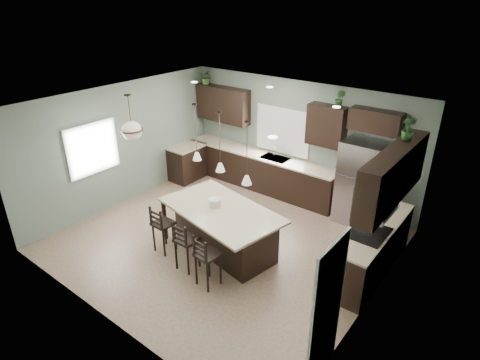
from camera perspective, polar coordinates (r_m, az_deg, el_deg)
name	(u,v)px	position (r m, az deg, el deg)	size (l,w,h in m)	color
ground	(224,241)	(8.27, -2.27, -8.62)	(6.00, 6.00, 0.00)	#9E8466
pantry_door	(327,310)	(5.34, 12.22, -17.68)	(0.04, 0.82, 2.04)	white
window_back	(283,131)	(9.80, 6.11, 6.99)	(1.35, 0.02, 1.00)	white
window_left	(92,149)	(9.18, -20.29, 4.22)	(0.02, 1.10, 1.00)	white
left_return_cabs	(187,163)	(10.79, -7.55, 2.41)	(0.60, 0.90, 0.90)	black
left_return_countertop	(186,147)	(10.60, -7.62, 4.72)	(0.66, 0.96, 0.04)	beige
back_lower_cabs	(260,171)	(10.21, 2.84, 1.24)	(4.20, 0.60, 0.90)	black
back_countertop	(260,154)	(10.01, 2.83, 3.66)	(4.20, 0.66, 0.04)	beige
sink_inset	(275,158)	(9.77, 4.99, 3.13)	(0.70, 0.45, 0.01)	gray
faucet	(274,153)	(9.70, 4.92, 3.87)	(0.02, 0.02, 0.28)	silver
back_upper_left	(223,104)	(10.56, -2.44, 10.71)	(1.55, 0.34, 0.90)	black
back_upper_right	(327,126)	(9.01, 12.21, 7.57)	(0.85, 0.34, 0.90)	black
fridge_header	(376,121)	(8.55, 18.73, 7.95)	(1.05, 0.34, 0.45)	black
right_lower_cabs	(372,250)	(7.58, 18.27, -9.45)	(0.60, 2.35, 0.90)	black
right_countertop	(375,227)	(7.34, 18.63, -6.37)	(0.66, 2.35, 0.04)	beige
cooktop	(369,233)	(7.10, 17.86, -7.16)	(0.58, 0.75, 0.02)	black
wall_oven_front	(349,251)	(7.44, 15.30, -9.73)	(0.01, 0.72, 0.60)	gray
right_upper_cabs	(393,175)	(6.84, 20.97, 0.64)	(0.34, 2.35, 0.90)	black
microwave	(380,203)	(6.78, 19.32, -3.08)	(0.40, 0.75, 0.40)	gray
refrigerator	(361,183)	(8.87, 16.87, -0.39)	(0.90, 0.74, 1.85)	#9A9BA2
kitchen_island	(222,230)	(7.73, -2.63, -7.16)	(2.33, 1.32, 0.92)	black
serving_dish	(214,202)	(7.60, -3.66, -3.16)	(0.24, 0.24, 0.14)	silver
bar_stool_left	(164,228)	(7.86, -10.78, -6.77)	(0.37, 0.37, 1.00)	black
bar_stool_center	(187,245)	(7.32, -7.55, -9.09)	(0.37, 0.37, 1.01)	black
bar_stool_right	(208,260)	(6.91, -4.58, -11.28)	(0.37, 0.37, 1.01)	black
pendant_left	(196,132)	(7.47, -6.31, 6.73)	(0.17, 0.17, 1.10)	white
pendant_center	(220,142)	(6.94, -2.92, 5.38)	(0.17, 0.17, 1.10)	white
pendant_right	(247,153)	(6.44, 0.99, 3.79)	(0.17, 0.17, 1.10)	white
chandelier	(130,118)	(8.36, -15.33, 8.54)	(0.45, 0.45, 0.95)	beige
plant_back_left	(206,77)	(10.73, -4.83, 14.39)	(0.34, 0.30, 0.38)	#365A27
plant_back_right	(340,99)	(8.71, 14.04, 11.16)	(0.21, 0.17, 0.38)	#275223
plant_right_wall	(408,129)	(7.09, 22.82, 6.70)	(0.21, 0.21, 0.37)	#21481F
room_shell	(223,164)	(7.45, -2.49, 2.28)	(6.00, 6.00, 6.00)	slate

